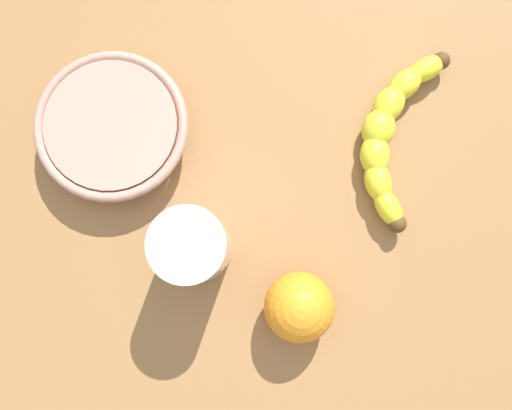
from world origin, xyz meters
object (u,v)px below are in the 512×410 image
object	(u,v)px
banana	(390,132)
orange_fruit	(299,307)
smoothie_glass	(193,247)
ceramic_bowl	(114,128)

from	to	relation	value
banana	orange_fruit	xyz separation A→B (cm)	(16.03, -16.66, 1.99)
banana	smoothie_glass	bearing A→B (deg)	-42.11
smoothie_glass	orange_fruit	distance (cm)	13.41
smoothie_glass	orange_fruit	bearing A→B (deg)	43.42
ceramic_bowl	orange_fruit	bearing A→B (deg)	28.98
ceramic_bowl	orange_fruit	xyz separation A→B (cm)	(25.98, 14.39, 1.31)
banana	smoothie_glass	xyz separation A→B (cm)	(6.40, -25.77, 3.95)
ceramic_bowl	orange_fruit	distance (cm)	29.73
banana	ceramic_bowl	distance (cm)	32.61
banana	orange_fruit	size ratio (longest dim) A/B	2.49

